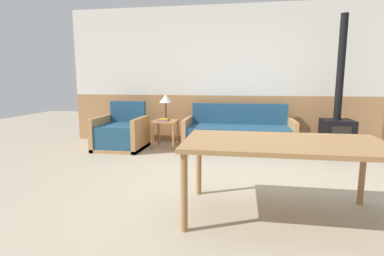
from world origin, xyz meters
The scene contains 9 objects.
ground_plane centered at (0.00, 0.00, 0.00)m, with size 16.00×16.00×0.00m, color #B2A58C.
wall_back centered at (0.00, 2.63, 1.35)m, with size 7.20×0.06×2.70m.
couch centered at (-0.14, 2.08, 0.26)m, with size 1.96×0.83×0.83m.
armchair centered at (-2.30, 1.82, 0.27)m, with size 0.86×0.86×0.87m.
side_table centered at (-1.51, 2.06, 0.42)m, with size 0.45×0.45×0.52m.
table_lamp centered at (-1.52, 2.13, 0.91)m, with size 0.25×0.25×0.48m.
book_stack centered at (-1.53, 1.98, 0.54)m, with size 0.21×0.16×0.04m.
dining_table centered at (0.30, -0.61, 0.66)m, with size 1.81×0.98×0.72m.
wood_stove centered at (1.52, 2.02, 0.54)m, with size 0.50×0.50×2.35m.
Camera 1 is at (-0.09, -3.37, 1.26)m, focal length 28.00 mm.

